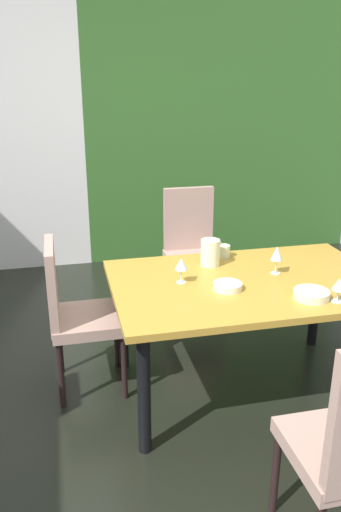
{
  "coord_description": "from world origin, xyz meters",
  "views": [
    {
      "loc": [
        -0.36,
        -2.48,
        1.91
      ],
      "look_at": [
        0.28,
        0.33,
        0.85
      ],
      "focal_mm": 35.0,
      "sensor_mm": 36.0,
      "label": 1
    }
  ],
  "objects": [
    {
      "name": "cup_east",
      "position": [
        0.68,
        0.48,
        0.8
      ],
      "size": [
        0.08,
        0.08,
        0.08
      ],
      "primitive_type": "cylinder",
      "color": "beige",
      "rests_on": "dining_table"
    },
    {
      "name": "chair_left_far",
      "position": [
        -0.33,
        0.33,
        0.55
      ],
      "size": [
        0.45,
        0.44,
        0.98
      ],
      "rotation": [
        0.0,
        0.0,
        -1.57
      ],
      "color": "tan",
      "rests_on": "ground_plane"
    },
    {
      "name": "wine_glass_right",
      "position": [
        1.05,
        -0.31,
        0.85
      ],
      "size": [
        0.07,
        0.07,
        0.14
      ],
      "color": "silver",
      "rests_on": "dining_table"
    },
    {
      "name": "serving_bowl_south",
      "position": [
        0.53,
        -0.02,
        0.77
      ],
      "size": [
        0.17,
        0.17,
        0.04
      ],
      "primitive_type": "cylinder",
      "color": "#EDE3C9",
      "rests_on": "dining_table"
    },
    {
      "name": "wine_glass_rear",
      "position": [
        0.89,
        0.14,
        0.88
      ],
      "size": [
        0.07,
        0.07,
        0.17
      ],
      "color": "silver",
      "rests_on": "dining_table"
    },
    {
      "name": "chair_head_far",
      "position": [
        0.68,
        1.29,
        0.57
      ],
      "size": [
        0.44,
        0.45,
        1.03
      ],
      "rotation": [
        0.0,
        0.0,
        3.14
      ],
      "color": "tan",
      "rests_on": "ground_plane"
    },
    {
      "name": "ground_plane",
      "position": [
        0.0,
        0.0,
        -0.01
      ],
      "size": [
        5.74,
        5.37,
        0.02
      ],
      "primitive_type": "cube",
      "color": "black"
    },
    {
      "name": "garden_window_panel",
      "position": [
        1.39,
        2.63,
        1.44
      ],
      "size": [
        2.95,
        0.1,
        2.88
      ],
      "primitive_type": "cube",
      "color": "#346227",
      "rests_on": "ground_plane"
    },
    {
      "name": "wine_glass_west",
      "position": [
        0.3,
        0.13,
        0.87
      ],
      "size": [
        0.08,
        0.08,
        0.15
      ],
      "color": "silver",
      "rests_on": "dining_table"
    },
    {
      "name": "pitcher_corner",
      "position": [
        0.55,
        0.36,
        0.84
      ],
      "size": [
        0.14,
        0.12,
        0.17
      ],
      "color": "silver",
      "rests_on": "dining_table"
    },
    {
      "name": "dining_table",
      "position": [
        0.69,
        0.08,
        0.67
      ],
      "size": [
        1.62,
        1.04,
        0.75
      ],
      "color": "#BE8D33",
      "rests_on": "ground_plane"
    },
    {
      "name": "serving_bowl_front",
      "position": [
        0.94,
        -0.24,
        0.78
      ],
      "size": [
        0.2,
        0.2,
        0.04
      ],
      "primitive_type": "cylinder",
      "color": "beige",
      "rests_on": "dining_table"
    }
  ]
}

